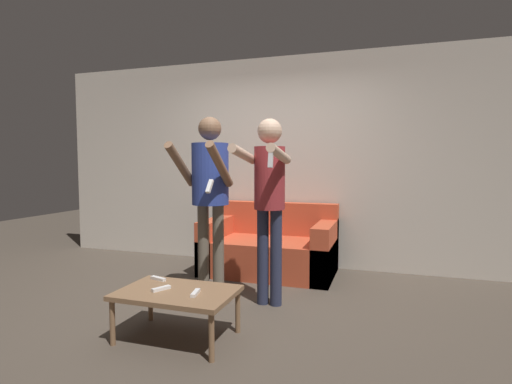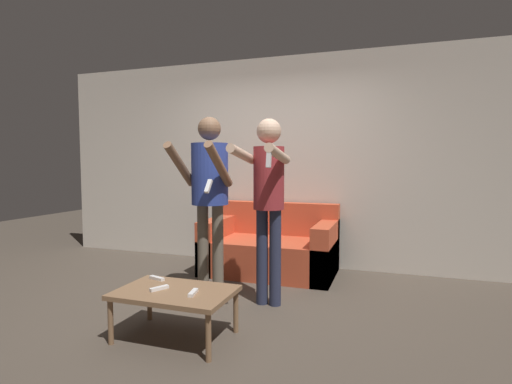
% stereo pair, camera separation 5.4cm
% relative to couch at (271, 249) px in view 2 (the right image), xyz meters
% --- Properties ---
extents(ground_plane, '(14.00, 14.00, 0.00)m').
position_rel_couch_xyz_m(ground_plane, '(-0.06, -1.27, -0.28)').
color(ground_plane, '#4C4238').
extents(wall_back, '(6.40, 0.06, 2.70)m').
position_rel_couch_xyz_m(wall_back, '(-0.06, 0.48, 1.07)').
color(wall_back, beige).
rests_on(wall_back, ground_plane).
extents(couch, '(1.55, 0.90, 0.83)m').
position_rel_couch_xyz_m(couch, '(0.00, 0.00, 0.00)').
color(couch, '#C64C2D').
rests_on(couch, ground_plane).
extents(person_standing_left, '(0.48, 0.67, 1.78)m').
position_rel_couch_xyz_m(person_standing_left, '(-0.30, -1.08, 0.84)').
color(person_standing_left, '#6B6051').
rests_on(person_standing_left, ground_plane).
extents(person_standing_right, '(0.41, 0.70, 1.74)m').
position_rel_couch_xyz_m(person_standing_right, '(0.30, -1.08, 0.80)').
color(person_standing_right, '#282D47').
rests_on(person_standing_right, ground_plane).
extents(coffee_table, '(0.87, 0.57, 0.37)m').
position_rel_couch_xyz_m(coffee_table, '(-0.15, -1.99, 0.05)').
color(coffee_table, '#846042').
rests_on(coffee_table, ground_plane).
extents(remote_near, '(0.06, 0.15, 0.02)m').
position_rel_couch_xyz_m(remote_near, '(0.02, -2.03, 0.10)').
color(remote_near, white).
rests_on(remote_near, coffee_table).
extents(remote_mid, '(0.10, 0.15, 0.02)m').
position_rel_couch_xyz_m(remote_mid, '(-0.27, -2.02, 0.10)').
color(remote_mid, white).
rests_on(remote_mid, coffee_table).
extents(remote_far, '(0.15, 0.08, 0.02)m').
position_rel_couch_xyz_m(remote_far, '(-0.44, -1.80, 0.10)').
color(remote_far, white).
rests_on(remote_far, coffee_table).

